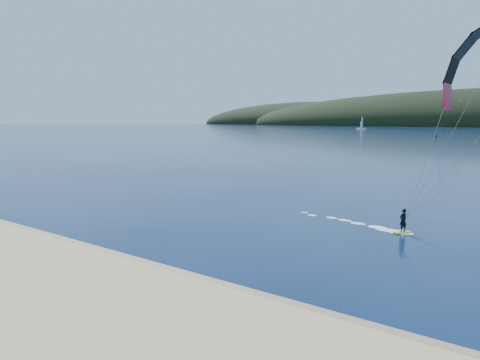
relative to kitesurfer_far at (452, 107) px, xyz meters
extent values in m
plane|color=#071536|center=(17.83, -204.67, -14.45)|extent=(1800.00, 1800.00, 0.00)
cube|color=#907254|center=(17.83, -200.17, -14.40)|extent=(220.00, 2.50, 0.10)
ellipsoid|color=black|center=(-362.17, 575.33, -14.45)|extent=(520.00, 220.00, 90.00)
cube|color=#A1BF16|center=(29.44, -182.52, -14.40)|extent=(1.16, 1.57, 0.09)
imported|color=black|center=(29.44, -182.52, -13.43)|extent=(0.72, 0.82, 1.87)
cylinder|color=gray|center=(33.38, -185.60, -8.49)|extent=(0.02, 0.02, 12.94)
cube|color=#A1BF16|center=(-6.80, 4.85, -14.40)|extent=(1.54, 1.41, 0.09)
imported|color=black|center=(-6.80, 4.85, -13.39)|extent=(1.20, 1.18, 1.95)
cylinder|color=gray|center=(-3.15, 2.20, -6.37)|extent=(0.02, 0.02, 15.60)
cube|color=white|center=(-112.04, 189.01, -13.89)|extent=(9.20, 3.67, 1.57)
cylinder|color=white|center=(-112.04, 189.01, -7.71)|extent=(0.22, 0.22, 12.36)
cube|color=white|center=(-111.98, 190.58, -7.71)|extent=(0.31, 2.92, 8.99)
cube|color=white|center=(-111.98, 187.21, -9.96)|extent=(0.26, 2.25, 5.62)
camera|label=1|loc=(38.44, -216.58, -5.68)|focal=32.28mm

